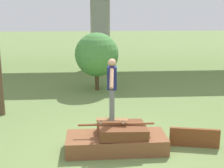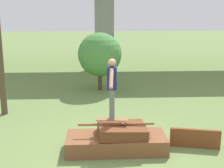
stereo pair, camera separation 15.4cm
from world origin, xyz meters
name	(u,v)px [view 1 (the left image)]	position (x,y,z in m)	size (l,w,h in m)	color
ground_plane	(116,150)	(0.00, 0.00, 0.00)	(80.00, 80.00, 0.00)	olive
scrap_pile	(118,140)	(0.03, 0.00, 0.27)	(2.42, 0.99, 0.70)	brown
scrap_plank_loose	(194,138)	(1.96, 0.06, 0.24)	(1.21, 0.35, 0.48)	brown
skateboard	(112,120)	(-0.10, 0.05, 0.77)	(0.78, 0.27, 0.09)	brown
skater	(112,85)	(-0.10, 0.05, 1.62)	(0.24, 1.05, 1.47)	slate
tree_behind_left	(97,55)	(-0.33, 5.80, 1.51)	(1.81, 1.81, 2.41)	#4C3823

